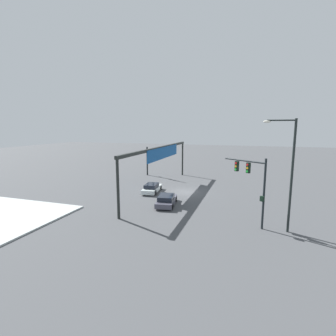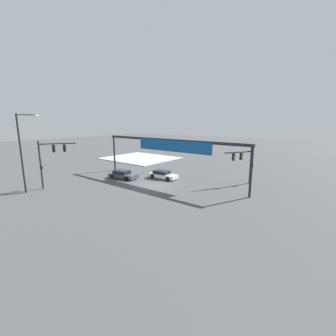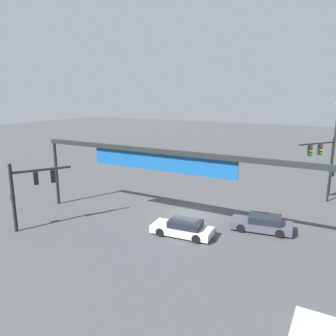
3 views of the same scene
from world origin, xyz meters
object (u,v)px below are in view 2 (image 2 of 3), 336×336
(sedan_car_waiting_far, at_px, (123,175))
(traffic_signal_near_corner, at_px, (50,156))
(streetlamp_curved_arm, at_px, (23,148))
(traffic_signal_opposite_side, at_px, (245,160))
(sedan_car_approaching, at_px, (163,175))

(sedan_car_waiting_far, bearing_deg, traffic_signal_near_corner, -117.79)
(streetlamp_curved_arm, height_order, sedan_car_waiting_far, streetlamp_curved_arm)
(sedan_car_waiting_far, bearing_deg, traffic_signal_opposite_side, 19.10)
(sedan_car_approaching, height_order, sedan_car_waiting_far, same)
(traffic_signal_near_corner, bearing_deg, traffic_signal_opposite_side, -11.95)
(traffic_signal_near_corner, height_order, sedan_car_approaching, traffic_signal_near_corner)
(sedan_car_approaching, bearing_deg, sedan_car_waiting_far, -148.00)
(traffic_signal_opposite_side, bearing_deg, sedan_car_approaching, -36.46)
(streetlamp_curved_arm, bearing_deg, sedan_car_approaching, -27.60)
(traffic_signal_opposite_side, bearing_deg, streetlamp_curved_arm, -13.25)
(traffic_signal_near_corner, bearing_deg, sedan_car_waiting_far, 16.19)
(streetlamp_curved_arm, relative_size, sedan_car_approaching, 2.06)
(traffic_signal_near_corner, height_order, traffic_signal_opposite_side, traffic_signal_near_corner)
(streetlamp_curved_arm, bearing_deg, sedan_car_waiting_far, -16.38)
(traffic_signal_near_corner, relative_size, streetlamp_curved_arm, 0.65)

